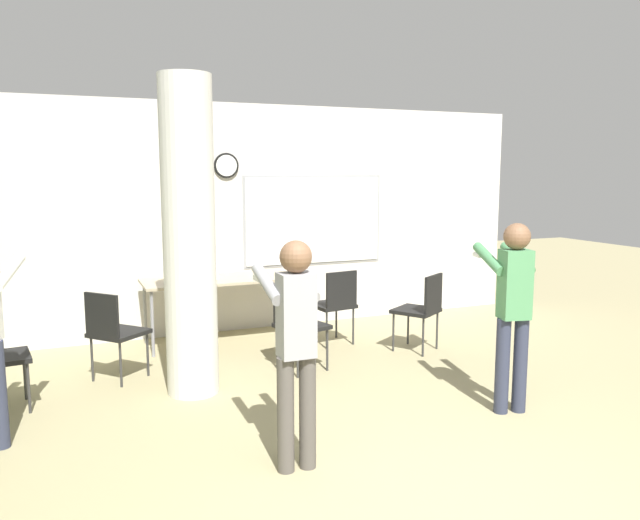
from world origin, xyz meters
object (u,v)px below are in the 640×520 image
at_px(chair_mid_room, 422,306).
at_px(person_playing_front, 295,336).
at_px(folding_table, 226,282).
at_px(chair_table_right, 335,301).
at_px(chair_near_pillar, 113,329).
at_px(chair_table_front, 298,319).
at_px(person_playing_side, 513,302).
at_px(bottle_on_table, 216,270).

xyz_separation_m(chair_mid_room, person_playing_front, (-2.25, -2.03, 0.40)).
relative_size(folding_table, chair_table_right, 2.17).
bearing_deg(chair_near_pillar, chair_table_front, -9.98).
xyz_separation_m(folding_table, person_playing_side, (1.62, -3.01, 0.22)).
height_order(bottle_on_table, chair_near_pillar, bottle_on_table).
height_order(folding_table, person_playing_front, person_playing_front).
distance_m(bottle_on_table, person_playing_front, 3.24).
bearing_deg(folding_table, chair_near_pillar, -144.49).
distance_m(bottle_on_table, chair_near_pillar, 1.56).
bearing_deg(person_playing_front, person_playing_side, 7.33).
relative_size(folding_table, bottle_on_table, 6.94).
xyz_separation_m(folding_table, chair_table_front, (0.42, -1.26, -0.20)).
xyz_separation_m(chair_table_right, person_playing_side, (0.51, -2.39, 0.42)).
distance_m(folding_table, chair_table_front, 1.34).
bearing_deg(chair_mid_room, person_playing_front, -137.93).
height_order(bottle_on_table, chair_table_front, bottle_on_table).
bearing_deg(chair_table_front, chair_table_right, 42.49).
distance_m(bottle_on_table, chair_table_front, 1.38).
bearing_deg(chair_table_right, person_playing_side, -77.99).
height_order(folding_table, chair_mid_room, chair_mid_room).
distance_m(chair_table_front, person_playing_side, 2.17).
relative_size(person_playing_front, person_playing_side, 0.98).
height_order(chair_table_right, person_playing_front, person_playing_front).
xyz_separation_m(chair_table_front, chair_mid_room, (1.47, 0.03, 0.00)).
bearing_deg(chair_mid_room, person_playing_side, -98.42).
xyz_separation_m(folding_table, chair_table_right, (1.12, -0.62, -0.20)).
bearing_deg(bottle_on_table, chair_near_pillar, -142.88).
bearing_deg(chair_mid_room, chair_near_pillar, 175.02).
relative_size(chair_mid_room, person_playing_side, 0.55).
relative_size(chair_table_front, chair_mid_room, 1.00).
height_order(chair_table_right, chair_table_front, same).
height_order(chair_table_right, chair_mid_room, same).
relative_size(chair_table_right, chair_table_front, 1.00).
xyz_separation_m(chair_table_right, person_playing_front, (-1.48, -2.65, 0.40)).
bearing_deg(person_playing_front, bottle_on_table, 85.65).
bearing_deg(chair_mid_room, folding_table, 146.93).
height_order(bottle_on_table, chair_table_right, bottle_on_table).
bearing_deg(person_playing_side, chair_near_pillar, 145.15).
height_order(chair_table_front, person_playing_side, person_playing_side).
height_order(bottle_on_table, person_playing_side, person_playing_side).
bearing_deg(folding_table, chair_table_right, -28.88).
distance_m(chair_table_right, person_playing_front, 3.06).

